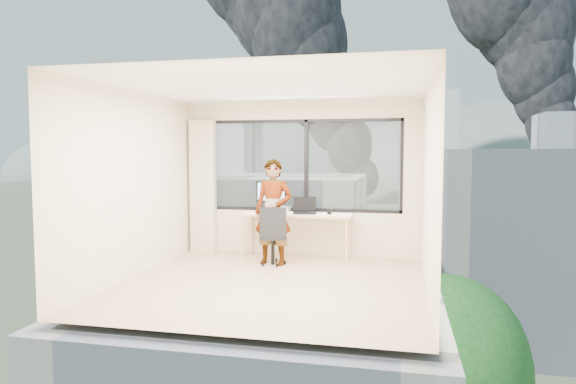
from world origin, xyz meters
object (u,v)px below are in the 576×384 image
(laptop, at_px, (305,206))
(handbag, at_px, (305,206))
(chair, at_px, (273,235))
(desk, at_px, (297,236))
(person, at_px, (273,212))
(monitor, at_px, (271,196))
(game_console, at_px, (278,209))

(laptop, relative_size, handbag, 1.56)
(chair, bearing_deg, desk, 48.61)
(chair, distance_m, person, 0.36)
(chair, xyz_separation_m, monitor, (-0.19, 0.67, 0.54))
(monitor, bearing_deg, chair, -71.41)
(chair, relative_size, monitor, 1.79)
(chair, bearing_deg, laptop, 37.36)
(person, bearing_deg, monitor, 111.15)
(chair, height_order, person, person)
(person, bearing_deg, desk, 66.57)
(monitor, bearing_deg, desk, -13.71)
(person, xyz_separation_m, game_console, (-0.10, 0.74, -0.03))
(handbag, bearing_deg, game_console, 179.56)
(desk, xyz_separation_m, laptop, (0.14, -0.02, 0.50))
(game_console, relative_size, laptop, 0.87)
(desk, relative_size, chair, 1.92)
(game_console, bearing_deg, handbag, 17.17)
(desk, bearing_deg, person, -117.71)
(laptop, height_order, handbag, laptop)
(laptop, bearing_deg, chair, -138.64)
(chair, bearing_deg, game_console, 82.42)
(person, relative_size, handbag, 6.45)
(monitor, height_order, laptop, monitor)
(person, relative_size, laptop, 4.14)
(chair, distance_m, handbag, 0.92)
(desk, xyz_separation_m, chair, (-0.27, -0.54, 0.09))
(desk, bearing_deg, laptop, -6.49)
(game_console, relative_size, handbag, 1.36)
(chair, xyz_separation_m, person, (0.00, 0.03, 0.35))
(desk, xyz_separation_m, monitor, (-0.46, 0.13, 0.64))
(desk, distance_m, game_console, 0.60)
(monitor, distance_m, game_console, 0.26)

